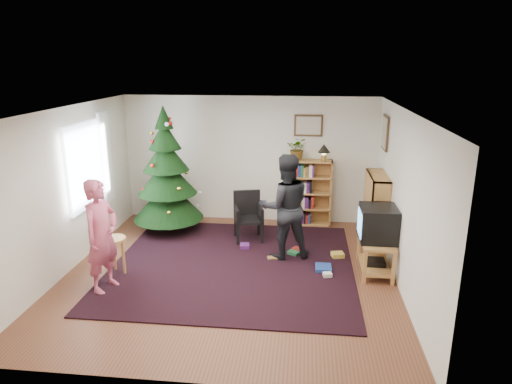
# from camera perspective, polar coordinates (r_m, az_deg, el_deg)

# --- Properties ---
(floor) EXTENTS (5.00, 5.00, 0.00)m
(floor) POSITION_cam_1_polar(r_m,az_deg,el_deg) (7.17, -3.27, -10.07)
(floor) COLOR brown
(floor) RESTS_ON ground
(ceiling) EXTENTS (5.00, 5.00, 0.00)m
(ceiling) POSITION_cam_1_polar(r_m,az_deg,el_deg) (6.46, -3.63, 10.22)
(ceiling) COLOR white
(ceiling) RESTS_ON wall_back
(wall_back) EXTENTS (5.00, 0.02, 2.50)m
(wall_back) POSITION_cam_1_polar(r_m,az_deg,el_deg) (9.10, -0.84, 4.08)
(wall_back) COLOR silver
(wall_back) RESTS_ON floor
(wall_front) EXTENTS (5.00, 0.02, 2.50)m
(wall_front) POSITION_cam_1_polar(r_m,az_deg,el_deg) (4.43, -8.85, -9.83)
(wall_front) COLOR silver
(wall_front) RESTS_ON floor
(wall_left) EXTENTS (0.02, 5.00, 2.50)m
(wall_left) POSITION_cam_1_polar(r_m,az_deg,el_deg) (7.53, -22.56, 0.16)
(wall_left) COLOR silver
(wall_left) RESTS_ON floor
(wall_right) EXTENTS (0.02, 5.00, 2.50)m
(wall_right) POSITION_cam_1_polar(r_m,az_deg,el_deg) (6.77, 17.94, -1.10)
(wall_right) COLOR silver
(wall_right) RESTS_ON floor
(rug) EXTENTS (3.80, 3.60, 0.02)m
(rug) POSITION_cam_1_polar(r_m,az_deg,el_deg) (7.43, -2.89, -8.98)
(rug) COLOR black
(rug) RESTS_ON floor
(window_pane) EXTENTS (0.04, 1.20, 1.40)m
(window_pane) POSITION_cam_1_polar(r_m,az_deg,el_deg) (7.97, -20.55, 3.08)
(window_pane) COLOR silver
(window_pane) RESTS_ON wall_left
(curtain) EXTENTS (0.06, 0.35, 1.60)m
(curtain) POSITION_cam_1_polar(r_m,az_deg,el_deg) (8.57, -18.27, 4.18)
(curtain) COLOR white
(curtain) RESTS_ON wall_left
(picture_back) EXTENTS (0.55, 0.03, 0.42)m
(picture_back) POSITION_cam_1_polar(r_m,az_deg,el_deg) (8.89, 6.58, 8.26)
(picture_back) COLOR #4C3319
(picture_back) RESTS_ON wall_back
(picture_right) EXTENTS (0.03, 0.50, 0.60)m
(picture_right) POSITION_cam_1_polar(r_m,az_deg,el_deg) (8.29, 15.86, 7.16)
(picture_right) COLOR #4C3319
(picture_right) RESTS_ON wall_right
(christmas_tree) EXTENTS (1.32, 1.32, 2.39)m
(christmas_tree) POSITION_cam_1_polar(r_m,az_deg,el_deg) (8.68, -11.06, 1.43)
(christmas_tree) COLOR #3F2816
(christmas_tree) RESTS_ON rug
(bookshelf_back) EXTENTS (0.95, 0.30, 1.30)m
(bookshelf_back) POSITION_cam_1_polar(r_m,az_deg,el_deg) (9.03, 6.37, 0.03)
(bookshelf_back) COLOR #B98042
(bookshelf_back) RESTS_ON floor
(bookshelf_right) EXTENTS (0.30, 0.95, 1.30)m
(bookshelf_right) POSITION_cam_1_polar(r_m,az_deg,el_deg) (8.14, 14.70, -2.24)
(bookshelf_right) COLOR #B98042
(bookshelf_right) RESTS_ON floor
(tv_stand) EXTENTS (0.47, 0.85, 0.55)m
(tv_stand) POSITION_cam_1_polar(r_m,az_deg,el_deg) (7.28, 14.72, -7.40)
(tv_stand) COLOR #B98042
(tv_stand) RESTS_ON floor
(crt_tv) EXTENTS (0.54, 0.59, 0.51)m
(crt_tv) POSITION_cam_1_polar(r_m,az_deg,el_deg) (7.10, 14.98, -3.82)
(crt_tv) COLOR black
(crt_tv) RESTS_ON tv_stand
(armchair) EXTENTS (0.60, 0.60, 0.89)m
(armchair) POSITION_cam_1_polar(r_m,az_deg,el_deg) (8.28, -0.87, -2.76)
(armchair) COLOR black
(armchair) RESTS_ON rug
(stool) EXTENTS (0.36, 0.36, 0.60)m
(stool) POSITION_cam_1_polar(r_m,az_deg,el_deg) (7.26, -17.28, -6.49)
(stool) COLOR #B98042
(stool) RESTS_ON floor
(person_standing) EXTENTS (0.54, 0.68, 1.63)m
(person_standing) POSITION_cam_1_polar(r_m,az_deg,el_deg) (6.72, -18.74, -5.23)
(person_standing) COLOR #C34E68
(person_standing) RESTS_ON rug
(person_by_chair) EXTENTS (0.99, 0.85, 1.75)m
(person_by_chair) POSITION_cam_1_polar(r_m,az_deg,el_deg) (7.41, 3.65, -1.87)
(person_by_chair) COLOR black
(person_by_chair) RESTS_ON rug
(potted_plant) EXTENTS (0.45, 0.40, 0.44)m
(potted_plant) POSITION_cam_1_polar(r_m,az_deg,el_deg) (8.83, 5.24, 5.42)
(potted_plant) COLOR gray
(potted_plant) RESTS_ON bookshelf_back
(table_lamp) EXTENTS (0.24, 0.24, 0.32)m
(table_lamp) POSITION_cam_1_polar(r_m,az_deg,el_deg) (8.83, 8.49, 5.28)
(table_lamp) COLOR #A57F33
(table_lamp) RESTS_ON bookshelf_back
(floor_clutter) EXTENTS (1.78, 1.14, 0.08)m
(floor_clutter) POSITION_cam_1_polar(r_m,az_deg,el_deg) (7.61, 5.36, -8.15)
(floor_clutter) COLOR #A51E19
(floor_clutter) RESTS_ON rug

